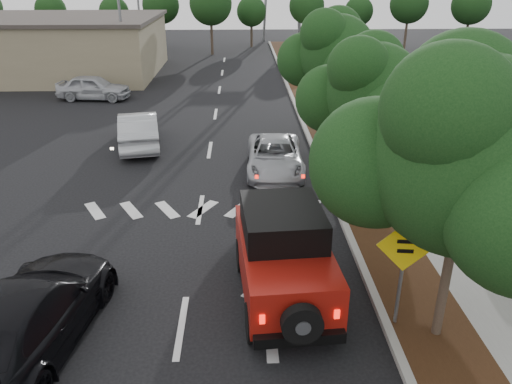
{
  "coord_description": "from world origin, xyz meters",
  "views": [
    {
      "loc": [
        1.4,
        -9.04,
        7.37
      ],
      "look_at": [
        1.78,
        3.0,
        1.96
      ],
      "focal_mm": 35.0,
      "sensor_mm": 36.0,
      "label": 1
    }
  ],
  "objects_px": {
    "speed_hump_sign": "(404,259)",
    "silver_suv_ahead": "(275,156)",
    "black_suv_oncoming": "(28,315)",
    "red_jeep": "(282,252)"
  },
  "relations": [
    {
      "from": "speed_hump_sign",
      "to": "silver_suv_ahead",
      "type": "bearing_deg",
      "value": 108.88
    },
    {
      "from": "silver_suv_ahead",
      "to": "speed_hump_sign",
      "type": "height_order",
      "value": "speed_hump_sign"
    },
    {
      "from": "silver_suv_ahead",
      "to": "speed_hump_sign",
      "type": "relative_size",
      "value": 1.81
    },
    {
      "from": "black_suv_oncoming",
      "to": "speed_hump_sign",
      "type": "bearing_deg",
      "value": -170.0
    },
    {
      "from": "silver_suv_ahead",
      "to": "black_suv_oncoming",
      "type": "distance_m",
      "value": 11.41
    },
    {
      "from": "red_jeep",
      "to": "speed_hump_sign",
      "type": "distance_m",
      "value": 2.86
    },
    {
      "from": "silver_suv_ahead",
      "to": "black_suv_oncoming",
      "type": "bearing_deg",
      "value": -118.7
    },
    {
      "from": "silver_suv_ahead",
      "to": "black_suv_oncoming",
      "type": "xyz_separation_m",
      "value": [
        -5.79,
        -9.83,
        0.14
      ]
    },
    {
      "from": "red_jeep",
      "to": "silver_suv_ahead",
      "type": "bearing_deg",
      "value": 83.12
    },
    {
      "from": "red_jeep",
      "to": "speed_hump_sign",
      "type": "xyz_separation_m",
      "value": [
        2.44,
        -1.36,
        0.62
      ]
    }
  ]
}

